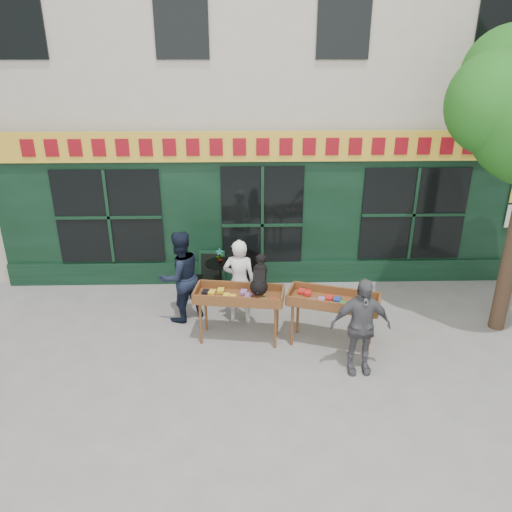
# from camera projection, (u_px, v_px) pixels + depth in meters

# --- Properties ---
(ground) EXTENTS (80.00, 80.00, 0.00)m
(ground) POSITION_uv_depth(u_px,v_px,m) (267.00, 339.00, 8.93)
(ground) COLOR slate
(ground) RESTS_ON ground
(building) EXTENTS (14.00, 7.26, 10.00)m
(building) POSITION_uv_depth(u_px,v_px,m) (257.00, 40.00, 12.49)
(building) COLOR beige
(building) RESTS_ON ground
(book_cart_center) EXTENTS (1.57, 0.82, 0.99)m
(book_cart_center) POSITION_uv_depth(u_px,v_px,m) (239.00, 298.00, 8.62)
(book_cart_center) COLOR brown
(book_cart_center) RESTS_ON ground
(dog) EXTENTS (0.42, 0.64, 0.60)m
(dog) POSITION_uv_depth(u_px,v_px,m) (260.00, 274.00, 8.40)
(dog) COLOR black
(dog) RESTS_ON book_cart_center
(woman) EXTENTS (0.65, 0.47, 1.65)m
(woman) POSITION_uv_depth(u_px,v_px,m) (239.00, 282.00, 9.21)
(woman) COLOR white
(woman) RESTS_ON ground
(book_cart_right) EXTENTS (1.62, 1.07, 0.99)m
(book_cart_right) POSITION_uv_depth(u_px,v_px,m) (333.00, 303.00, 8.45)
(book_cart_right) COLOR brown
(book_cart_right) RESTS_ON ground
(man_right) EXTENTS (0.96, 0.42, 1.62)m
(man_right) POSITION_uv_depth(u_px,v_px,m) (360.00, 326.00, 7.77)
(man_right) COLOR #515155
(man_right) RESTS_ON ground
(bistro_table) EXTENTS (0.60, 0.60, 0.76)m
(bistro_table) POSITION_uv_depth(u_px,v_px,m) (220.00, 272.00, 10.24)
(bistro_table) COLOR black
(bistro_table) RESTS_ON ground
(bistro_chair_left) EXTENTS (0.37, 0.36, 0.95)m
(bistro_chair_left) POSITION_uv_depth(u_px,v_px,m) (189.00, 274.00, 10.13)
(bistro_chair_left) COLOR black
(bistro_chair_left) RESTS_ON ground
(bistro_chair_right) EXTENTS (0.51, 0.51, 0.95)m
(bistro_chair_right) POSITION_uv_depth(u_px,v_px,m) (250.00, 269.00, 10.36)
(bistro_chair_right) COLOR black
(bistro_chair_right) RESTS_ON ground
(potted_plant) EXTENTS (0.18, 0.14, 0.30)m
(potted_plant) POSITION_uv_depth(u_px,v_px,m) (220.00, 256.00, 10.10)
(potted_plant) COLOR gray
(potted_plant) RESTS_ON bistro_table
(man_left) EXTENTS (1.09, 1.05, 1.77)m
(man_left) POSITION_uv_depth(u_px,v_px,m) (180.00, 277.00, 9.27)
(man_left) COLOR black
(man_left) RESTS_ON ground
(chalkboard) EXTENTS (0.58, 0.25, 0.79)m
(chalkboard) POSITION_uv_depth(u_px,v_px,m) (212.00, 269.00, 10.77)
(chalkboard) COLOR black
(chalkboard) RESTS_ON ground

